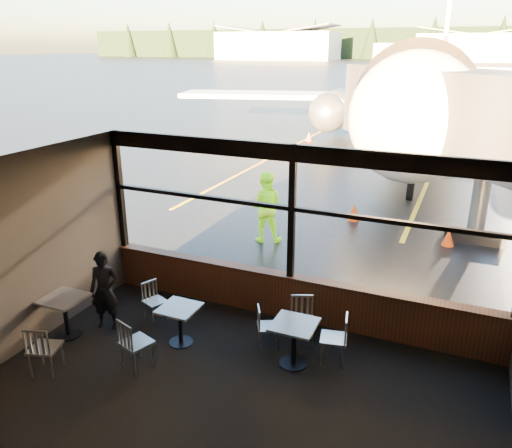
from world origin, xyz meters
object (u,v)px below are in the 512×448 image
Objects in this scene: chair_near_w at (268,327)px; cone_extra at (448,237)px; cafe_table_left at (66,317)px; cafe_table_mid at (180,325)px; chair_near_n at (302,322)px; ground_crew at (265,207)px; cone_nose at (354,212)px; chair_mid_w at (155,302)px; passenger at (105,291)px; chair_near_e at (333,339)px; cone_wing at (309,137)px; jet_bridge at (499,157)px; cafe_table_near at (294,344)px; chair_mid_s at (137,343)px; chair_left_s at (45,348)px; airliner at (440,35)px.

chair_near_w reaches higher than cone_extra.
cafe_table_mid is at bearing 16.84° from cafe_table_left.
chair_near_n is 1.97× the size of cone_extra.
ground_crew is 3.37m from cone_nose.
cafe_table_left reaches higher than cone_extra.
passenger is (-0.71, -0.59, 0.38)m from chair_mid_w.
chair_near_e is 21.30m from cone_wing.
jet_bridge reaches higher than cafe_table_near.
cone_nose is (1.60, 9.00, -0.21)m from chair_mid_s.
ground_crew is at bearing -76.70° from cone_wing.
chair_near_w is (-0.60, 0.33, 0.00)m from cafe_table_near.
chair_mid_s reaches higher than chair_near_e.
cone_nose is at bearing 52.60° from passenger.
jet_bridge is 11.25m from chair_left_s.
cafe_table_near is at bearing 72.99° from chair_near_n.
cone_nose is (-0.78, 7.87, -0.13)m from cafe_table_near.
ground_crew is at bearing -100.86° from airliner.
ground_crew reaches higher than cone_nose.
airliner reaches higher than chair_mid_w.
chair_mid_s is 1.48m from chair_left_s.
ground_crew is (-5.67, -1.79, -1.53)m from jet_bridge.
cone_wing is at bearing 79.45° from passenger.
cone_wing is (-6.26, -2.93, -5.46)m from airliner.
chair_near_n is 4.39m from chair_left_s.
cafe_table_left is at bearing -111.46° from cone_nose.
airliner is 70.07× the size of cone_nose.
chair_near_n reaches higher than cone_nose.
chair_left_s is at bearing -62.60° from cafe_table_left.
ground_crew is at bearing -161.56° from chair_mid_w.
cone_nose is 1.06× the size of cone_wing.
cafe_table_mid is at bearing 90.09° from chair_near_e.
airliner is 50.40× the size of cafe_table_mid.
cone_nose is (2.93, 8.15, -0.52)m from passenger.
cafe_table_mid is 1.02m from chair_mid_w.
chair_mid_w is at bearing 79.30° from chair_near_e.
cafe_table_left is 0.84× the size of chair_mid_s.
chair_mid_w is (-0.62, 1.44, -0.08)m from chair_mid_s.
cone_nose is at bearing 68.54° from cafe_table_left.
cafe_table_left is at bearing -168.67° from cafe_table_near.
chair_left_s is at bearing -127.10° from jet_bridge.
cone_wing is (-2.59, 20.77, -0.53)m from passenger.
chair_near_e is 3.60m from chair_mid_w.
chair_near_n is 2.92m from chair_mid_s.
jet_bridge is 16.56m from cone_wing.
chair_mid_w is (-6.00, -6.66, -2.11)m from jet_bridge.
passenger is at bearing -101.44° from airliner.
airliner is 46.68× the size of chair_near_w.
cone_nose is at bearing -66.40° from cone_wing.
airliner is 40.73× the size of chair_near_n.
chair_near_w is 3.19m from passenger.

